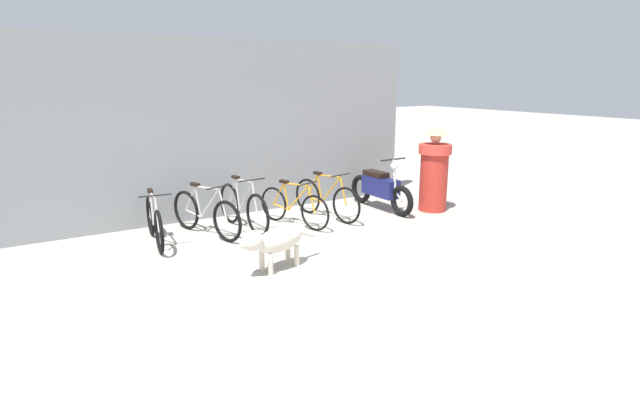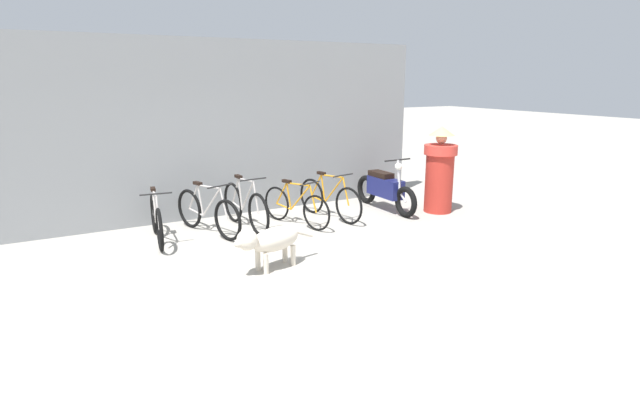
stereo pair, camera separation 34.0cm
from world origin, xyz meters
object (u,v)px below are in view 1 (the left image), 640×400
at_px(bicycle_0, 154,222).
at_px(bicycle_1, 206,214).
at_px(bicycle_3, 293,207).
at_px(bicycle_4, 326,199).
at_px(stray_dog, 274,241).
at_px(person_in_robes, 434,169).
at_px(motorcycle, 380,188).
at_px(bicycle_2, 243,208).

height_order(bicycle_0, bicycle_1, bicycle_1).
distance_m(bicycle_3, bicycle_4, 0.73).
relative_size(bicycle_3, stray_dog, 1.17).
height_order(bicycle_0, person_in_robes, person_in_robes).
relative_size(bicycle_1, bicycle_3, 1.10).
distance_m(bicycle_4, stray_dog, 2.64).
height_order(motorcycle, person_in_robes, person_in_robes).
height_order(bicycle_3, bicycle_4, bicycle_4).
bearing_deg(stray_dog, bicycle_4, -151.32).
xyz_separation_m(bicycle_2, person_in_robes, (3.61, -0.71, 0.43)).
height_order(bicycle_1, stray_dog, bicycle_1).
distance_m(bicycle_2, stray_dog, 1.98).
xyz_separation_m(bicycle_1, bicycle_2, (0.64, -0.00, 0.02)).
bearing_deg(stray_dog, bicycle_2, -115.26).
bearing_deg(person_in_robes, bicycle_3, -39.94).
distance_m(bicycle_1, bicycle_2, 0.64).
bearing_deg(bicycle_1, bicycle_4, 67.66).
distance_m(bicycle_1, motorcycle, 3.44).
height_order(bicycle_0, bicycle_2, bicycle_2).
height_order(bicycle_3, stray_dog, bicycle_3).
bearing_deg(bicycle_2, bicycle_3, 68.69).
relative_size(bicycle_2, person_in_robes, 1.04).
relative_size(bicycle_0, motorcycle, 0.89).
bearing_deg(bicycle_1, motorcycle, 69.02).
bearing_deg(bicycle_0, person_in_robes, 87.78).
bearing_deg(bicycle_3, bicycle_2, -125.05).
height_order(bicycle_2, stray_dog, bicycle_2).
relative_size(motorcycle, person_in_robes, 1.12).
relative_size(bicycle_0, bicycle_1, 0.98).
xyz_separation_m(bicycle_2, bicycle_4, (1.56, -0.14, -0.02)).
distance_m(bicycle_2, motorcycle, 2.80).
xyz_separation_m(bicycle_3, bicycle_4, (0.73, 0.10, 0.02)).
distance_m(bicycle_2, person_in_robes, 3.71).
relative_size(bicycle_0, person_in_robes, 1.00).
bearing_deg(bicycle_0, bicycle_4, 93.22).
distance_m(bicycle_1, stray_dog, 1.96).
relative_size(bicycle_0, stray_dog, 1.26).
bearing_deg(bicycle_4, person_in_robes, 61.85).
height_order(bicycle_1, bicycle_2, bicycle_2).
relative_size(bicycle_2, bicycle_4, 1.04).
distance_m(motorcycle, stray_dog, 3.65).
bearing_deg(bicycle_4, bicycle_0, -105.01).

